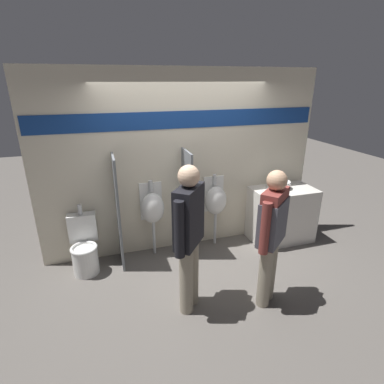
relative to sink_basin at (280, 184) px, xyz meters
The scene contains 12 objects.
ground_plane 1.82m from the sink_basin, 167.87° to the right, with size 16.00×16.00×0.00m, color #5B5651.
display_wall 1.60m from the sink_basin, 169.83° to the left, with size 4.24×0.07×2.70m.
sink_counter 0.51m from the sink_basin, 51.14° to the right, with size 1.00×0.61×0.89m.
sink_basin is the anchor object (origin of this frame).
cell_phone 0.31m from the sink_basin, 143.47° to the right, with size 0.07×0.14×0.01m.
divider_near_counter 2.55m from the sink_basin, behind, with size 0.03×0.48×1.60m.
divider_mid 1.55m from the sink_basin, behind, with size 0.03×0.48×1.60m.
urinal_near_counter 2.06m from the sink_basin, behind, with size 0.35×0.25×1.16m.
urinal_far 1.07m from the sink_basin, behind, with size 0.35×0.25×1.16m.
toilet 3.10m from the sink_basin, behind, with size 0.38×0.52×0.93m.
person_in_vest 1.65m from the sink_basin, 125.64° to the right, with size 0.47×0.44×1.65m.
person_with_lanyard 2.20m from the sink_basin, 148.17° to the right, with size 0.43×0.50×1.74m.
Camera 1 is at (-1.16, -3.57, 2.53)m, focal length 28.00 mm.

